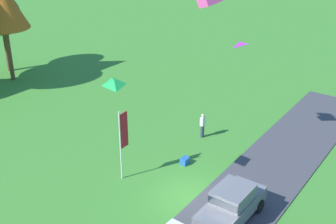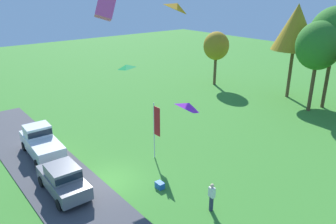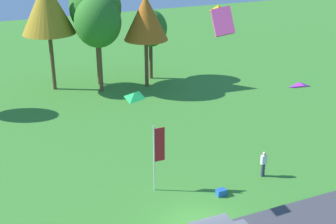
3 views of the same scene
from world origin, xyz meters
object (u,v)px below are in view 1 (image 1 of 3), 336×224
car_sedan_by_flagpole (232,204)px  kite_diamond_near_flag (114,82)px  tree_left_of_center (1,16)px  flag_banner (123,135)px  kite_diamond_over_trees (239,44)px  person_on_lawn (203,125)px  tree_far_right (2,4)px  cooler_box (185,161)px

car_sedan_by_flagpole → kite_diamond_near_flag: bearing=106.1°
tree_left_of_center → flag_banner: (-7.50, -19.84, -2.41)m
kite_diamond_near_flag → kite_diamond_over_trees: size_ratio=0.98×
car_sedan_by_flagpole → flag_banner: 7.14m
person_on_lawn → tree_far_right: tree_far_right is taller
tree_left_of_center → cooler_box: 22.94m
tree_left_of_center → tree_far_right: bearing=-121.5°
kite_diamond_over_trees → car_sedan_by_flagpole: bearing=-153.1°
cooler_box → kite_diamond_near_flag: kite_diamond_near_flag is taller
kite_diamond_over_trees → tree_far_right: bearing=92.0°
car_sedan_by_flagpole → kite_diamond_over_trees: kite_diamond_over_trees is taller
person_on_lawn → tree_far_right: bearing=91.3°
tree_far_right → tree_left_of_center: bearing=58.5°
tree_far_right → kite_diamond_near_flag: size_ratio=8.94×
tree_far_right → cooler_box: bearing=-98.8°
tree_far_right → person_on_lawn: bearing=-88.7°
tree_left_of_center → kite_diamond_near_flag: tree_left_of_center is taller
car_sedan_by_flagpole → tree_far_right: 26.13m
person_on_lawn → kite_diamond_over_trees: 6.30m
tree_left_of_center → person_on_lawn: bearing=-92.3°
kite_diamond_near_flag → tree_left_of_center: bearing=66.2°
tree_far_right → tree_left_of_center: 2.87m
car_sedan_by_flagpole → person_on_lawn: 8.83m
tree_left_of_center → kite_diamond_over_trees: kite_diamond_over_trees is taller
tree_left_of_center → kite_diamond_over_trees: 23.29m
flag_banner → tree_left_of_center: bearing=69.3°
cooler_box → kite_diamond_over_trees: (3.82, -1.25, 6.59)m
tree_far_right → flag_banner: size_ratio=2.06×
tree_far_right → kite_diamond_near_flag: tree_far_right is taller
car_sedan_by_flagpole → flag_banner: (0.07, 6.95, 1.65)m
cooler_box → person_on_lawn: bearing=14.2°
tree_left_of_center → cooler_box: size_ratio=12.42×
person_on_lawn → kite_diamond_over_trees: size_ratio=1.71×
person_on_lawn → flag_banner: bearing=169.4°
tree_left_of_center → kite_diamond_over_trees: (-0.54, -23.23, 1.69)m
kite_diamond_over_trees → kite_diamond_near_flag: bearing=165.6°
person_on_lawn → kite_diamond_near_flag: 10.24m
car_sedan_by_flagpole → kite_diamond_near_flag: 8.29m
tree_far_right → flag_banner: tree_far_right is taller
person_on_lawn → cooler_box: 3.70m
tree_left_of_center → flag_banner: 21.35m
cooler_box → flag_banner: bearing=145.8°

